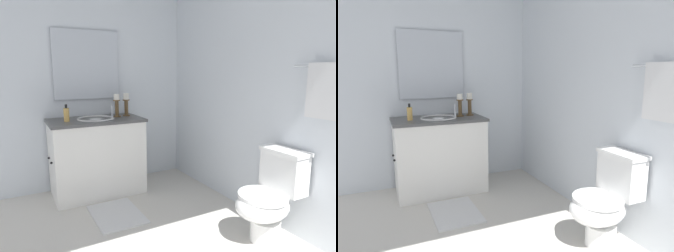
# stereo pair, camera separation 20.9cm
# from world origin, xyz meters

# --- Properties ---
(floor) EXTENTS (2.86, 2.53, 0.02)m
(floor) POSITION_xyz_m (0.00, 0.00, -0.01)
(floor) COLOR beige
(floor) RESTS_ON ground
(wall_back) EXTENTS (2.86, 0.04, 2.45)m
(wall_back) POSITION_xyz_m (0.00, 1.27, 1.23)
(wall_back) COLOR silver
(wall_back) RESTS_ON ground
(wall_left) EXTENTS (0.04, 2.53, 2.45)m
(wall_left) POSITION_xyz_m (-1.43, 0.00, 1.23)
(wall_left) COLOR silver
(wall_left) RESTS_ON ground
(vanity_cabinet) EXTENTS (0.58, 1.01, 0.85)m
(vanity_cabinet) POSITION_xyz_m (-1.10, 0.04, 0.43)
(vanity_cabinet) COLOR white
(vanity_cabinet) RESTS_ON ground
(sink_basin) EXTENTS (0.40, 0.40, 0.24)m
(sink_basin) POSITION_xyz_m (-1.10, 0.04, 0.82)
(sink_basin) COLOR white
(sink_basin) RESTS_ON vanity_cabinet
(mirror) EXTENTS (0.02, 0.75, 0.77)m
(mirror) POSITION_xyz_m (-1.38, 0.04, 1.44)
(mirror) COLOR silver
(candle_holder_tall) EXTENTS (0.09, 0.09, 0.26)m
(candle_holder_tall) POSITION_xyz_m (-1.17, 0.43, 0.99)
(candle_holder_tall) COLOR brown
(candle_holder_tall) RESTS_ON vanity_cabinet
(candle_holder_short) EXTENTS (0.09, 0.09, 0.26)m
(candle_holder_short) POSITION_xyz_m (-1.14, 0.30, 0.99)
(candle_holder_short) COLOR brown
(candle_holder_short) RESTS_ON vanity_cabinet
(soap_bottle) EXTENTS (0.06, 0.06, 0.18)m
(soap_bottle) POSITION_xyz_m (-1.07, -0.27, 0.93)
(soap_bottle) COLOR #E5B259
(soap_bottle) RESTS_ON vanity_cabinet
(toilet) EXTENTS (0.39, 0.54, 0.75)m
(toilet) POSITION_xyz_m (0.52, 0.98, 0.37)
(toilet) COLOR white
(toilet) RESTS_ON ground
(towel_bar) EXTENTS (0.57, 0.02, 0.02)m
(towel_bar) POSITION_xyz_m (0.78, 1.21, 1.41)
(towel_bar) COLOR silver
(towel_near_vanity) EXTENTS (0.28, 0.03, 0.40)m
(towel_near_vanity) POSITION_xyz_m (0.78, 1.19, 1.23)
(towel_near_vanity) COLOR white
(towel_near_vanity) RESTS_ON towel_bar
(bath_mat) EXTENTS (0.60, 0.44, 0.02)m
(bath_mat) POSITION_xyz_m (-0.48, 0.04, 0.01)
(bath_mat) COLOR silver
(bath_mat) RESTS_ON ground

